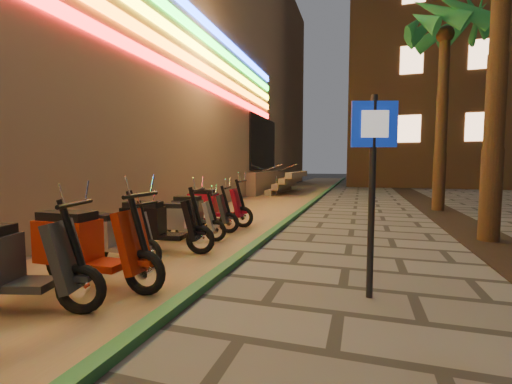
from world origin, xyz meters
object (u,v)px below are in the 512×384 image
(scooter_9, at_px, (182,220))
(scooter_5, at_px, (3,264))
(pedestrian_sign, at_px, (373,168))
(scooter_11, at_px, (213,206))
(scooter_6, at_px, (86,246))
(scooter_7, at_px, (111,236))
(scooter_8, at_px, (157,224))
(scooter_10, at_px, (198,212))

(scooter_9, bearing_deg, scooter_5, -102.90)
(pedestrian_sign, xyz_separation_m, scooter_9, (-3.68, 2.06, -1.11))
(pedestrian_sign, distance_m, scooter_11, 5.53)
(scooter_6, distance_m, scooter_9, 2.82)
(scooter_9, bearing_deg, scooter_7, -110.05)
(scooter_8, relative_size, scooter_9, 1.17)
(scooter_5, distance_m, scooter_10, 4.61)
(scooter_5, height_order, scooter_9, scooter_5)
(scooter_6, distance_m, scooter_8, 1.85)
(pedestrian_sign, xyz_separation_m, scooter_5, (-3.77, -1.62, -1.02))
(scooter_9, relative_size, scooter_11, 0.85)
(scooter_8, xyz_separation_m, scooter_9, (-0.03, 0.97, -0.07))
(scooter_5, distance_m, scooter_6, 0.91)
(pedestrian_sign, distance_m, scooter_5, 4.23)
(scooter_7, relative_size, scooter_11, 0.85)
(scooter_6, height_order, scooter_10, scooter_6)
(scooter_5, height_order, scooter_11, scooter_5)
(scooter_7, xyz_separation_m, scooter_8, (0.30, 0.84, 0.07))
(scooter_7, bearing_deg, pedestrian_sign, -2.20)
(scooter_10, distance_m, scooter_11, 0.88)
(scooter_11, bearing_deg, scooter_7, -92.56)
(scooter_6, bearing_deg, pedestrian_sign, 11.73)
(scooter_6, height_order, scooter_8, scooter_6)
(scooter_6, bearing_deg, scooter_8, 94.39)
(scooter_7, bearing_deg, scooter_8, 71.83)
(pedestrian_sign, bearing_deg, scooter_9, 134.35)
(scooter_5, xyz_separation_m, scooter_11, (-0.05, 5.49, -0.01))
(scooter_10, bearing_deg, scooter_5, -98.52)
(scooter_7, bearing_deg, scooter_9, 82.92)
(scooter_5, xyz_separation_m, scooter_8, (0.11, 2.71, -0.02))
(pedestrian_sign, bearing_deg, scooter_7, 159.97)
(pedestrian_sign, xyz_separation_m, scooter_7, (-3.95, 0.25, -1.10))
(scooter_7, height_order, scooter_8, scooter_8)
(scooter_9, bearing_deg, scooter_10, 85.78)
(scooter_6, xyz_separation_m, scooter_7, (-0.45, 1.00, -0.10))
(scooter_10, bearing_deg, scooter_6, -94.33)
(pedestrian_sign, relative_size, scooter_9, 1.63)
(scooter_8, bearing_deg, scooter_11, 85.40)
(scooter_9, height_order, scooter_10, scooter_10)
(scooter_5, bearing_deg, scooter_7, 80.66)
(scooter_7, xyz_separation_m, scooter_9, (0.27, 1.81, -0.01))
(scooter_5, bearing_deg, scooter_9, 73.68)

